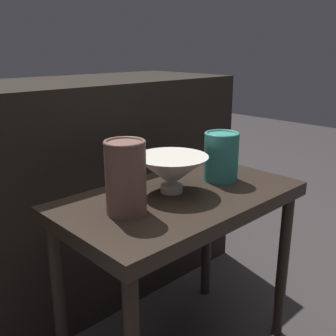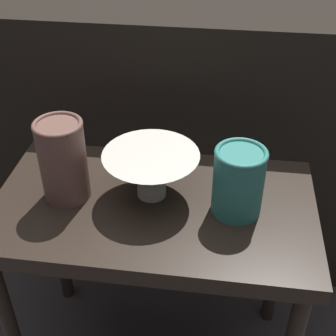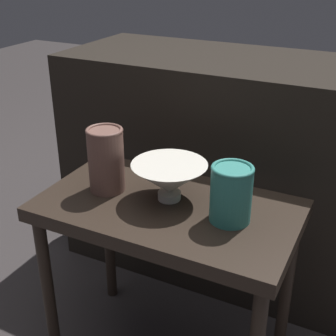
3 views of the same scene
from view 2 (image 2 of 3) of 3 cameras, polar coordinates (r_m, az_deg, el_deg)
The scene contains 5 objects.
table at distance 1.06m, azimuth -1.67°, elevation -7.23°, with size 0.70×0.40×0.55m.
couch_backdrop at distance 1.54m, azimuth 1.66°, elevation 5.13°, with size 1.25×0.50×0.83m.
bowl at distance 1.00m, azimuth -2.06°, elevation -0.42°, with size 0.21×0.21×0.11m.
vase_textured_left at distance 1.00m, azimuth -12.69°, elevation 1.01°, with size 0.10×0.10×0.18m.
vase_colorful_right at distance 0.96m, azimuth 8.59°, elevation -1.46°, with size 0.11×0.11×0.15m.
Camera 2 is at (0.14, -0.76, 1.21)m, focal length 50.00 mm.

